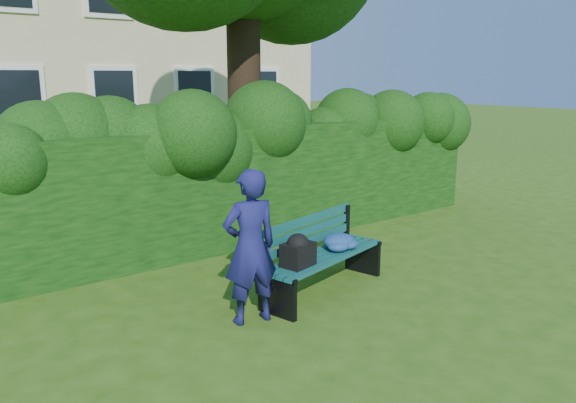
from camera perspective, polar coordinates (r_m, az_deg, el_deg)
ground at (r=7.09m, az=2.94°, el=-8.37°), size 80.00×80.00×0.00m
hedge at (r=8.58m, az=-6.42°, el=1.55°), size 10.00×1.00×1.80m
park_bench at (r=6.70m, az=3.36°, el=-5.09°), size 1.94×1.00×0.89m
man_reading at (r=5.81m, az=-3.87°, el=-4.64°), size 0.65×0.47×1.64m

